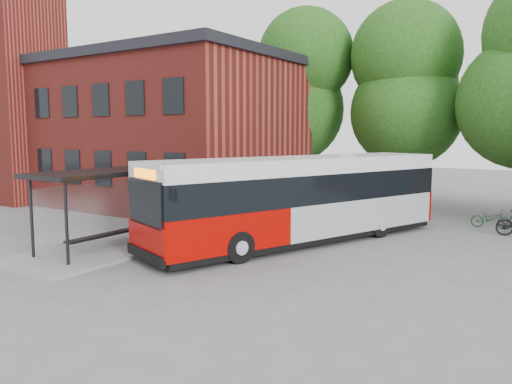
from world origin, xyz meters
The scene contains 8 objects.
ground centered at (0.00, 0.00, 0.00)m, with size 100.00×100.00×0.00m, color slate.
station_building centered at (-13.00, 9.00, 4.25)m, with size 18.40×10.40×8.50m, color maroon, non-canonical shape.
clock_tower centered at (-19.00, 5.00, 9.10)m, with size 5.20×5.20×18.20m, color maroon, non-canonical shape.
bus_shelter centered at (-4.50, -1.00, 1.45)m, with size 3.60×7.00×2.90m, color black, non-canonical shape.
tree_0 centered at (-6.00, 16.00, 5.50)m, with size 7.92×7.92×11.00m, color #1C4A13, non-canonical shape.
tree_1 centered at (1.00, 17.00, 5.20)m, with size 7.92×7.92×10.40m, color #1C4A13, non-canonical shape.
city_bus centered at (0.65, 3.93, 1.63)m, with size 2.74×12.84×3.26m, color #A40400, non-canonical shape.
bicycle_0 centered at (6.32, 11.00, 0.42)m, with size 0.56×1.61×0.85m, color #134327.
Camera 1 is at (9.46, -12.78, 4.16)m, focal length 35.00 mm.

